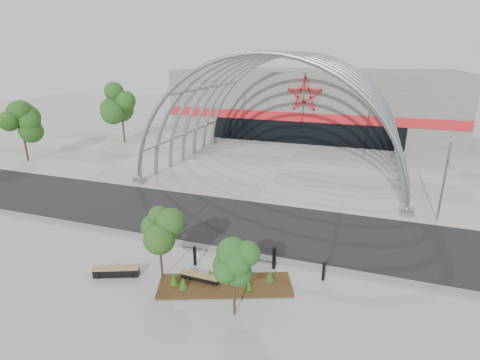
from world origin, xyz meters
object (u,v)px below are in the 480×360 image
Objects in this scene: bollard_2 at (195,256)px; bench_0 at (116,272)px; signal_pole at (444,181)px; bench_1 at (200,278)px; street_tree_1 at (234,265)px; street_tree_0 at (159,231)px.

bench_0 is at bearing -145.65° from bollard_2.
bench_1 is at bearing -135.61° from signal_pole.
bench_0 is (-6.18, 0.74, -2.04)m from street_tree_1.
street_tree_0 is at bearing 162.37° from street_tree_1.
street_tree_0 is 1.08× the size of street_tree_1.
street_tree_0 is 3.36× the size of bollard_2.
bollard_2 is at bearing -141.25° from signal_pole.
bench_1 is at bearing 9.02° from street_tree_0.
signal_pole is at bearing 54.39° from street_tree_1.
bollard_2 is at bearing 34.35° from bench_0.
signal_pole is 1.49× the size of street_tree_0.
street_tree_0 is 2.65m from bollard_2.
street_tree_1 is (-8.98, -12.54, -0.38)m from signal_pole.
bench_0 is 3.73m from bollard_2.
street_tree_1 is 3.42m from bench_1.
bench_0 is at bearing -165.73° from street_tree_0.
street_tree_1 is 3.11× the size of bollard_2.
street_tree_0 is 3.13m from bench_0.
street_tree_1 reaches higher than bench_0.
street_tree_1 reaches higher than bench_1.
bench_0 is (-2.14, -0.54, -2.22)m from street_tree_0.
street_tree_1 is (4.04, -1.28, -0.18)m from street_tree_0.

